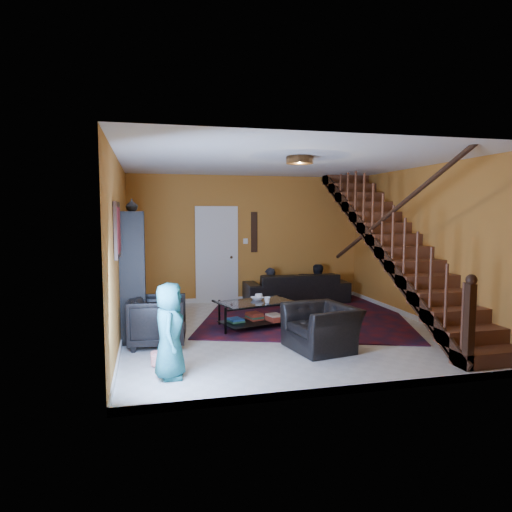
# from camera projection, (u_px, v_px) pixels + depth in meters

# --- Properties ---
(floor) EXTENTS (5.50, 5.50, 0.00)m
(floor) POSITION_uv_depth(u_px,v_px,m) (283.00, 331.00, 7.66)
(floor) COLOR beige
(floor) RESTS_ON ground
(room) EXTENTS (5.50, 5.50, 5.50)m
(room) POSITION_uv_depth(u_px,v_px,m) (195.00, 315.00, 8.64)
(room) COLOR #B87129
(room) RESTS_ON ground
(staircase) EXTENTS (0.95, 5.02, 3.18)m
(staircase) POSITION_uv_depth(u_px,v_px,m) (399.00, 246.00, 8.02)
(staircase) COLOR brown
(staircase) RESTS_ON floor
(bookshelf) EXTENTS (0.35, 1.80, 2.00)m
(bookshelf) POSITION_uv_depth(u_px,v_px,m) (134.00, 274.00, 7.59)
(bookshelf) COLOR black
(bookshelf) RESTS_ON floor
(door) EXTENTS (0.82, 0.05, 2.05)m
(door) POSITION_uv_depth(u_px,v_px,m) (217.00, 256.00, 10.04)
(door) COLOR silver
(door) RESTS_ON floor
(framed_picture) EXTENTS (0.04, 0.74, 0.74)m
(framed_picture) POSITION_uv_depth(u_px,v_px,m) (117.00, 230.00, 6.03)
(framed_picture) COLOR maroon
(framed_picture) RESTS_ON room
(wall_hanging) EXTENTS (0.14, 0.03, 0.90)m
(wall_hanging) POSITION_uv_depth(u_px,v_px,m) (254.00, 232.00, 10.19)
(wall_hanging) COLOR black
(wall_hanging) RESTS_ON room
(ceiling_fixture) EXTENTS (0.40, 0.40, 0.10)m
(ceiling_fixture) POSITION_uv_depth(u_px,v_px,m) (300.00, 160.00, 6.63)
(ceiling_fixture) COLOR #3F2814
(ceiling_fixture) RESTS_ON room
(rug) EXTENTS (4.83, 5.15, 0.02)m
(rug) POSITION_uv_depth(u_px,v_px,m) (305.00, 313.00, 9.00)
(rug) COLOR #4B0D14
(rug) RESTS_ON floor
(sofa) EXTENTS (2.28, 0.93, 0.66)m
(sofa) POSITION_uv_depth(u_px,v_px,m) (296.00, 288.00, 10.09)
(sofa) COLOR black
(sofa) RESTS_ON floor
(armchair_left) EXTENTS (0.90, 0.88, 0.74)m
(armchair_left) POSITION_uv_depth(u_px,v_px,m) (158.00, 321.00, 6.78)
(armchair_left) COLOR black
(armchair_left) RESTS_ON floor
(armchair_right) EXTENTS (1.03, 1.13, 0.64)m
(armchair_right) POSITION_uv_depth(u_px,v_px,m) (321.00, 327.00, 6.61)
(armchair_right) COLOR black
(armchair_right) RESTS_ON floor
(person_adult_a) EXTENTS (0.47, 0.33, 1.24)m
(person_adult_a) POSITION_uv_depth(u_px,v_px,m) (270.00, 295.00, 10.02)
(person_adult_a) COLOR black
(person_adult_a) RESTS_ON sofa
(person_adult_b) EXTENTS (0.66, 0.53, 1.28)m
(person_adult_b) POSITION_uv_depth(u_px,v_px,m) (316.00, 293.00, 10.27)
(person_adult_b) COLOR black
(person_adult_b) RESTS_ON sofa
(person_child) EXTENTS (0.42, 0.60, 1.16)m
(person_child) POSITION_uv_depth(u_px,v_px,m) (170.00, 331.00, 5.42)
(person_child) COLOR #1B6966
(person_child) RESTS_ON armchair_left
(coffee_table) EXTENTS (1.38, 1.03, 0.47)m
(coffee_table) POSITION_uv_depth(u_px,v_px,m) (256.00, 313.00, 7.81)
(coffee_table) COLOR black
(coffee_table) RESTS_ON floor
(cup_a) EXTENTS (0.17, 0.17, 0.10)m
(cup_a) POSITION_uv_depth(u_px,v_px,m) (259.00, 297.00, 7.95)
(cup_a) COLOR #999999
(cup_a) RESTS_ON coffee_table
(cup_b) EXTENTS (0.12, 0.12, 0.10)m
(cup_b) POSITION_uv_depth(u_px,v_px,m) (267.00, 300.00, 7.67)
(cup_b) COLOR #999999
(cup_b) RESTS_ON coffee_table
(bowl) EXTENTS (0.26, 0.26, 0.05)m
(bowl) POSITION_uv_depth(u_px,v_px,m) (257.00, 298.00, 7.93)
(bowl) COLOR #999999
(bowl) RESTS_ON coffee_table
(vase) EXTENTS (0.18, 0.18, 0.19)m
(vase) POSITION_uv_depth(u_px,v_px,m) (132.00, 205.00, 7.01)
(vase) COLOR #999999
(vase) RESTS_ON bookshelf
(popcorn_bucket) EXTENTS (0.17, 0.17, 0.17)m
(popcorn_bucket) POSITION_uv_depth(u_px,v_px,m) (157.00, 358.00, 5.87)
(popcorn_bucket) COLOR red
(popcorn_bucket) RESTS_ON rug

